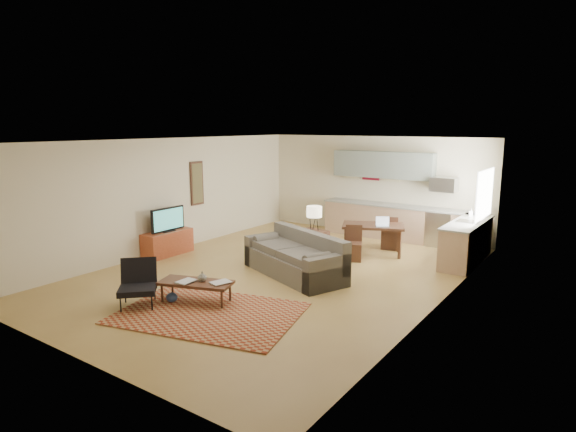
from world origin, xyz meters
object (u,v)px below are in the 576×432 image
Objects in this scene: console_table at (314,246)px; dining_table at (373,239)px; coffee_table at (196,292)px; sofa at (294,254)px; tv_credenza at (168,243)px; armchair at (137,284)px.

dining_table is (0.84, 1.27, 0.01)m from console_table.
coffee_table is 4.75m from dining_table.
sofa is 1.78× the size of dining_table.
sofa is 3.56× the size of console_table.
tv_credenza is (-2.78, 1.83, 0.09)m from coffee_table.
sofa is 2.04× the size of tv_credenza.
tv_credenza is at bearing -151.62° from sofa.
sofa reaches higher than dining_table.
armchair is 1.12× the size of console_table.
armchair is 4.15m from console_table.
tv_credenza is at bearing 85.58° from armchair.
tv_credenza is (-2.14, 2.53, -0.11)m from armchair.
sofa is 2.47m from dining_table.
console_table is at bearing -147.57° from dining_table.
armchair is at bearing -92.21° from console_table.
dining_table is at bearing 97.24° from sofa.
armchair is 3.31m from tv_credenza.
coffee_table is 3.36m from console_table.
sofa is 3.34m from tv_credenza.
console_table is 0.50× the size of dining_table.
sofa is 2.29m from coffee_table.
coffee_table is (-0.53, -2.21, -0.24)m from sofa.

